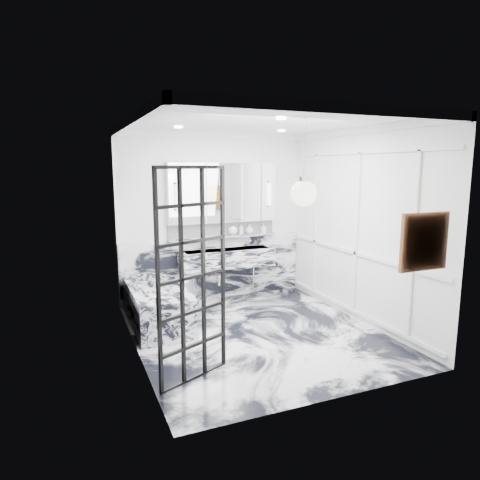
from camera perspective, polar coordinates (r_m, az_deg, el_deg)
name	(u,v)px	position (r m, az deg, el deg)	size (l,w,h in m)	color
floor	(257,333)	(5.97, 2.30, -12.35)	(3.60, 3.60, 0.00)	silver
ceiling	(259,122)	(5.56, 2.50, 15.45)	(3.60, 3.60, 0.00)	white
wall_back	(213,217)	(7.26, -3.59, 3.03)	(3.60, 3.60, 0.00)	white
wall_front	(340,259)	(4.06, 13.13, -2.53)	(3.60, 3.60, 0.00)	white
wall_left	(134,240)	(5.14, -14.00, -0.01)	(3.60, 3.60, 0.00)	white
wall_right	(358,226)	(6.43, 15.45, 1.83)	(3.60, 3.60, 0.00)	white
marble_clad_back	(214,268)	(7.39, -3.46, -3.74)	(3.18, 0.05, 1.05)	silver
marble_clad_left	(135,245)	(5.16, -13.81, -0.66)	(0.02, 3.56, 2.68)	silver
panel_molding	(356,233)	(6.43, 15.27, 0.94)	(0.03, 3.40, 2.30)	white
soap_bottle_a	(241,229)	(7.37, 0.15, 1.45)	(0.07, 0.07, 0.19)	#8C5919
soap_bottle_b	(263,228)	(7.54, 3.11, 1.58)	(0.08, 0.08, 0.17)	#4C4C51
soap_bottle_c	(249,229)	(7.43, 1.27, 1.45)	(0.13, 0.13, 0.17)	silver
face_pot	(233,231)	(7.31, -0.99, 1.24)	(0.15, 0.15, 0.15)	white
amber_bottle	(249,231)	(7.43, 1.20, 1.19)	(0.04, 0.04, 0.10)	#8C5919
flower_vase	(183,291)	(5.80, -7.55, -6.71)	(0.07, 0.07, 0.12)	silver
crittall_door	(193,277)	(4.47, -6.31, -4.91)	(0.88, 0.04, 2.24)	black
artwork	(424,242)	(4.77, 23.37, -0.20)	(0.50, 0.05, 0.50)	orange
pendant_light	(304,194)	(4.37, 8.47, 6.14)	(0.26, 0.26, 0.26)	white
trough_sink	(227,258)	(7.19, -1.77, -2.43)	(1.60, 0.45, 0.30)	silver
ledge	(223,237)	(7.28, -2.24, 0.44)	(1.90, 0.14, 0.04)	silver
subway_tile	(222,228)	(7.31, -2.42, 1.56)	(1.90, 0.03, 0.23)	white
mirror_cabinet	(223,193)	(7.20, -2.30, 6.35)	(1.90, 0.16, 1.00)	white
sconce_left	(176,197)	(6.87, -8.48, 5.75)	(0.07, 0.07, 0.40)	white
sconce_right	(269,194)	(7.44, 3.93, 6.13)	(0.07, 0.07, 0.40)	white
bathtub	(157,305)	(6.34, -10.98, -8.55)	(0.75, 1.65, 0.55)	silver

